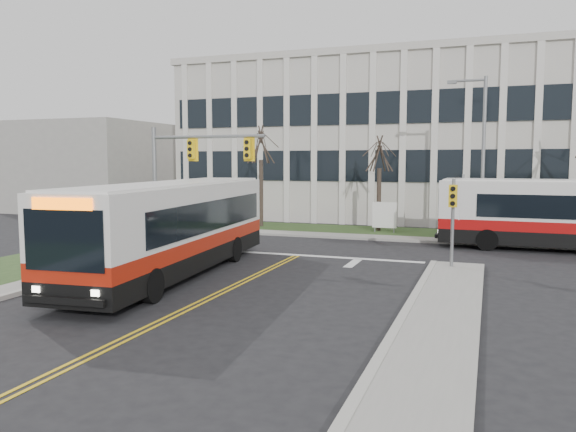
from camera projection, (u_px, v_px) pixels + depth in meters
The scene contains 14 objects.
ground at pixel (222, 292), 19.39m from camera, with size 120.00×120.00×0.00m, color black.
sidewalk_east at pixel (429, 367), 12.17m from camera, with size 2.00×26.00×0.14m, color #9E9B93.
sidewalk_cross at pixel (421, 240), 31.92m from camera, with size 44.00×1.60×0.14m, color #9E9B93.
building_lawn at pixel (426, 234), 34.54m from camera, with size 44.00×5.00×0.12m, color #2B451D.
office_building at pixel (444, 143), 45.20m from camera, with size 40.00×16.00×12.00m, color beige.
building_annex at pixel (95, 167), 52.13m from camera, with size 12.00×12.00×8.00m, color #9E9B93.
mast_arm_signal at pixel (183, 167), 27.58m from camera, with size 6.11×0.38×6.20m.
signal_pole_near at pixel (453, 210), 23.17m from camera, with size 0.34×0.39×3.80m.
signal_pole_far at pixel (463, 198), 31.13m from camera, with size 0.34×0.39×3.80m.
streetlight at pixel (480, 149), 31.34m from camera, with size 2.15×0.25×9.20m.
directory_sign at pixel (384, 215), 34.81m from camera, with size 1.50×0.12×2.00m.
tree_left at pixel (261, 146), 37.73m from camera, with size 1.80×1.80×7.70m.
tree_mid at pixel (380, 155), 35.28m from camera, with size 1.80×1.80×6.82m.
bus_main at pixel (173, 230), 22.22m from camera, with size 2.93×13.54×3.61m, color silver, non-canonical shape.
Camera 1 is at (8.63, -17.13, 4.52)m, focal length 35.00 mm.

